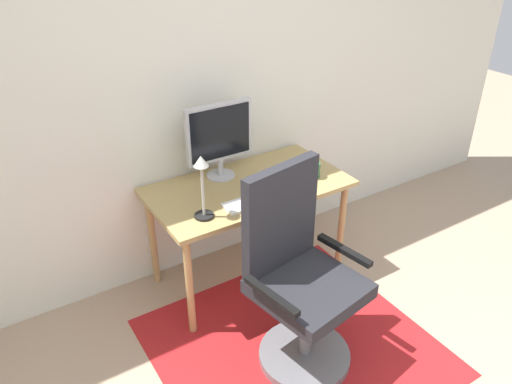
{
  "coord_description": "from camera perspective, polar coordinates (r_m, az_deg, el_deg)",
  "views": [
    {
      "loc": [
        -1.19,
        -0.54,
        2.21
      ],
      "look_at": [
        0.12,
        1.55,
        0.8
      ],
      "focal_mm": 35.17,
      "sensor_mm": 36.0,
      "label": 1
    }
  ],
  "objects": [
    {
      "name": "area_rug",
      "position": [
        3.03,
        4.3,
        -17.11
      ],
      "size": [
        1.48,
        1.42,
        0.01
      ],
      "primitive_type": "cube",
      "color": "#A41C1F",
      "rests_on": "ground"
    },
    {
      "name": "computer_mouse",
      "position": [
        3.09,
        4.44,
        0.78
      ],
      "size": [
        0.06,
        0.1,
        0.03
      ],
      "primitive_type": "ellipsoid",
      "color": "black",
      "rests_on": "desk"
    },
    {
      "name": "office_chair",
      "position": [
        2.67,
        4.89,
        -10.51
      ],
      "size": [
        0.63,
        0.57,
        1.13
      ],
      "rotation": [
        0.0,
        0.0,
        0.17
      ],
      "color": "slate",
      "rests_on": "ground"
    },
    {
      "name": "cell_phone",
      "position": [
        3.28,
        3.52,
        2.45
      ],
      "size": [
        0.11,
        0.15,
        0.01
      ],
      "primitive_type": "cube",
      "rotation": [
        0.0,
        0.0,
        0.29
      ],
      "color": "black",
      "rests_on": "desk"
    },
    {
      "name": "monitor",
      "position": [
        3.1,
        -4.19,
        6.44
      ],
      "size": [
        0.44,
        0.18,
        0.49
      ],
      "color": "#B2B2B7",
      "rests_on": "desk"
    },
    {
      "name": "coffee_cup",
      "position": [
        3.21,
        6.52,
        2.51
      ],
      "size": [
        0.09,
        0.09,
        0.1
      ],
      "primitive_type": "cylinder",
      "color": "#285935",
      "rests_on": "desk"
    },
    {
      "name": "desk",
      "position": [
        3.15,
        -0.89,
        -0.39
      ],
      "size": [
        1.24,
        0.67,
        0.7
      ],
      "color": "tan",
      "rests_on": "ground"
    },
    {
      "name": "wall_back",
      "position": [
        3.12,
        -8.54,
        12.5
      ],
      "size": [
        6.0,
        0.1,
        2.6
      ],
      "primitive_type": "cube",
      "color": "silver",
      "rests_on": "ground"
    },
    {
      "name": "desk_lamp",
      "position": [
        2.7,
        -6.15,
        1.32
      ],
      "size": [
        0.11,
        0.11,
        0.38
      ],
      "color": "black",
      "rests_on": "desk"
    },
    {
      "name": "keyboard",
      "position": [
        2.94,
        0.27,
        -0.87
      ],
      "size": [
        0.43,
        0.13,
        0.02
      ],
      "primitive_type": "cube",
      "color": "white",
      "rests_on": "desk"
    }
  ]
}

